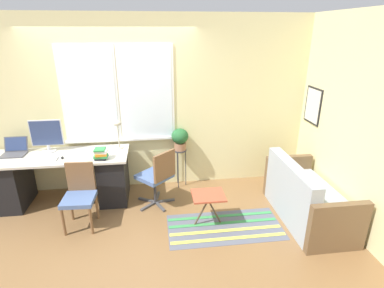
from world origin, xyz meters
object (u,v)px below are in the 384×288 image
at_px(office_chair_swivel, 157,176).
at_px(book_stack, 101,154).
at_px(desk_chair_wooden, 80,194).
at_px(laptop, 14,151).
at_px(potted_plant, 180,138).
at_px(monitor, 47,135).
at_px(desk_lamp, 118,128).
at_px(keyboard, 41,160).
at_px(plant_stand, 180,156).
at_px(couch_loveseat, 305,200).
at_px(folding_stool, 208,197).
at_px(mouse, 62,158).

bearing_deg(office_chair_swivel, book_stack, -47.22).
relative_size(book_stack, desk_chair_wooden, 0.23).
xyz_separation_m(laptop, potted_plant, (2.43, 0.16, 0.03)).
bearing_deg(monitor, laptop, -172.81).
relative_size(desk_lamp, book_stack, 2.19).
bearing_deg(monitor, keyboard, -92.42).
xyz_separation_m(keyboard, desk_lamp, (1.04, 0.33, 0.32)).
bearing_deg(plant_stand, book_stack, -156.33).
height_order(desk_lamp, couch_loveseat, desk_lamp).
height_order(potted_plant, folding_stool, potted_plant).
bearing_deg(potted_plant, office_chair_swivel, -124.36).
height_order(keyboard, plant_stand, keyboard).
bearing_deg(folding_stool, office_chair_swivel, 138.72).
height_order(laptop, potted_plant, potted_plant).
distance_m(laptop, keyboard, 0.53).
distance_m(mouse, desk_chair_wooden, 0.66).
relative_size(laptop, plant_stand, 0.50).
xyz_separation_m(potted_plant, folding_stool, (0.26, -1.13, -0.43)).
distance_m(laptop, desk_chair_wooden, 1.32).
bearing_deg(couch_loveseat, plant_stand, 54.24).
distance_m(laptop, potted_plant, 2.43).
relative_size(office_chair_swivel, potted_plant, 2.51).
xyz_separation_m(monitor, office_chair_swivel, (1.58, -0.46, -0.53)).
height_order(laptop, monitor, monitor).
distance_m(monitor, mouse, 0.48).
distance_m(mouse, plant_stand, 1.77).
height_order(office_chair_swivel, potted_plant, potted_plant).
bearing_deg(potted_plant, mouse, -166.32).
relative_size(monitor, book_stack, 2.44).
bearing_deg(monitor, folding_stool, -24.84).
bearing_deg(folding_stool, monitor, 155.16).
xyz_separation_m(monitor, desk_lamp, (1.03, -0.01, 0.08)).
bearing_deg(laptop, potted_plant, 3.66).
distance_m(keyboard, desk_chair_wooden, 0.81).
distance_m(monitor, desk_chair_wooden, 1.13).
distance_m(desk_chair_wooden, office_chair_swivel, 1.08).
distance_m(desk_lamp, couch_loveseat, 2.87).
relative_size(keyboard, potted_plant, 1.24).
bearing_deg(desk_lamp, desk_chair_wooden, -120.20).
bearing_deg(keyboard, desk_chair_wooden, -38.90).
bearing_deg(folding_stool, desk_chair_wooden, 172.28).
distance_m(mouse, book_stack, 0.56).
relative_size(laptop, mouse, 5.40).
xyz_separation_m(monitor, keyboard, (-0.01, -0.34, -0.24)).
distance_m(book_stack, office_chair_swivel, 0.85).
height_order(keyboard, folding_stool, keyboard).
xyz_separation_m(mouse, plant_stand, (1.70, 0.41, -0.24)).
height_order(mouse, office_chair_swivel, office_chair_swivel).
distance_m(office_chair_swivel, plant_stand, 0.68).
bearing_deg(plant_stand, monitor, -177.17).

